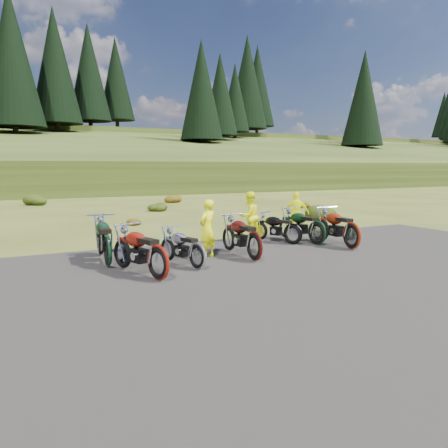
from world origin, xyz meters
TOP-DOWN VIEW (x-y plane):
  - ground at (0.00, 0.00)m, footprint 300.00×300.00m
  - gravel_pad at (0.00, -2.00)m, footprint 20.00×12.00m
  - hill_slope at (0.00, 50.00)m, footprint 300.00×45.97m
  - hill_plateau at (0.00, 110.00)m, footprint 300.00×90.00m
  - conifer_22 at (-3.00, 56.00)m, footprint 7.92×7.92m
  - conifer_23 at (3.00, 62.00)m, footprint 7.48×7.48m
  - conifer_24 at (9.00, 68.00)m, footprint 7.04×7.04m
  - conifer_25 at (15.00, 74.00)m, footprint 6.60×6.60m
  - conifer_26 at (21.00, 49.00)m, footprint 6.16×6.16m
  - conifer_27 at (27.00, 55.00)m, footprint 5.72×5.72m
  - conifer_28 at (33.00, 61.00)m, footprint 5.28×5.28m
  - conifer_29 at (39.00, 67.00)m, footprint 7.92×7.92m
  - conifer_30 at (45.00, 73.00)m, footprint 7.48×7.48m
  - conifer_31 at (51.00, 48.00)m, footprint 7.04×7.04m
  - conifer_32 at (57.00, 54.00)m, footprint 6.60×6.60m
  - conifer_33 at (63.00, 60.00)m, footprint 6.16×6.16m
  - conifer_34 at (69.00, 66.00)m, footprint 5.72×5.72m
  - conifer_35 at (75.00, 72.00)m, footprint 5.28×5.28m
  - conifer_36 at (81.00, 78.00)m, footprint 7.92×7.92m
  - conifer_41 at (111.00, 77.00)m, footprint 5.72×5.72m
  - shrub_3 at (-3.30, 21.90)m, footprint 1.56×1.56m
  - shrub_4 at (-0.40, 9.20)m, footprint 0.77×0.77m
  - shrub_5 at (2.50, 14.50)m, footprint 1.03×1.03m
  - shrub_6 at (5.40, 19.80)m, footprint 1.30×1.30m
  - shrub_7 at (8.30, 7.10)m, footprint 1.56×1.56m
  - shrub_8 at (11.20, 12.40)m, footprint 0.77×0.77m
  - motorcycle_1 at (-2.44, -0.27)m, footprint 1.35×2.36m
  - motorcycle_2 at (-3.14, 1.56)m, footprint 0.99×2.41m
  - motorcycle_3 at (-1.26, 0.28)m, footprint 1.08×1.97m
  - motorcycle_4 at (0.50, 0.50)m, footprint 0.77×2.24m
  - motorcycle_5 at (2.90, 2.05)m, footprint 1.37×2.02m
  - motorcycle_6 at (4.00, 0.56)m, footprint 0.97×2.38m
  - motorcycle_7 at (3.55, 1.64)m, footprint 0.99×2.25m
  - person_middle at (-0.43, 1.45)m, footprint 0.70×0.61m
  - person_right_a at (2.02, 3.34)m, footprint 0.92×0.78m
  - person_right_b at (4.21, 3.65)m, footprint 0.99×0.84m

SIDE VIEW (x-z plane):
  - ground at x=0.00m, z-range 0.00..0.00m
  - gravel_pad at x=0.00m, z-range -0.02..0.02m
  - hill_slope at x=0.00m, z-range -4.69..4.69m
  - hill_plateau at x=0.00m, z-range -4.59..4.59m
  - motorcycle_1 at x=-2.44m, z-range -0.59..0.59m
  - motorcycle_2 at x=-3.14m, z-range -0.61..0.61m
  - motorcycle_3 at x=-1.26m, z-range -0.49..0.49m
  - motorcycle_4 at x=0.50m, z-range -0.58..0.58m
  - motorcycle_5 at x=2.90m, z-range -0.50..0.50m
  - motorcycle_6 at x=4.00m, z-range -0.61..0.61m
  - motorcycle_7 at x=3.55m, z-range -0.57..0.57m
  - shrub_4 at x=-0.40m, z-range 0.00..0.45m
  - shrub_8 at x=11.20m, z-range 0.00..0.45m
  - shrub_5 at x=2.50m, z-range 0.00..0.61m
  - shrub_6 at x=5.40m, z-range 0.00..0.77m
  - shrub_3 at x=-3.30m, z-range 0.00..0.92m
  - shrub_7 at x=8.30m, z-range 0.00..0.92m
  - person_right_b at x=4.21m, z-range 0.00..1.59m
  - person_middle at x=-0.43m, z-range 0.00..1.61m
  - person_right_a at x=2.02m, z-range 0.00..1.66m
  - conifer_26 at x=21.00m, z-range 5.37..21.37m
  - conifer_27 at x=27.00m, z-range 6.56..21.56m
  - conifer_31 at x=51.00m, z-range 5.18..23.18m
  - conifer_28 at x=33.00m, z-range 7.76..21.76m
  - conifer_32 at x=57.00m, z-range 6.37..23.37m
  - conifer_33 at x=63.00m, z-range 7.56..23.56m
  - conifer_34 at x=69.00m, z-range 8.76..23.76m
  - conifer_22 at x=-3.00m, z-range 6.77..26.77m
  - conifer_35 at x=75.00m, z-range 9.95..23.95m
  - conifer_23 at x=3.00m, z-range 7.97..26.97m
  - conifer_41 at x=111.00m, z-range 10.15..25.15m
  - conifer_24 at x=9.00m, z-range 9.16..27.16m
  - conifer_25 at x=15.00m, z-range 10.16..27.16m
  - conifer_29 at x=39.00m, z-range 8.97..28.97m
  - conifer_30 at x=45.00m, z-range 10.16..29.16m
  - conifer_36 at x=81.00m, z-range 10.16..30.16m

